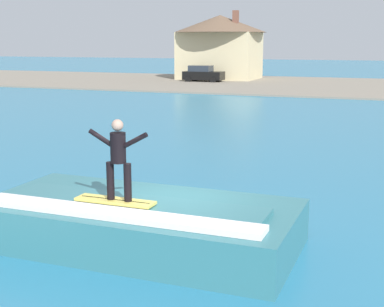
{
  "coord_description": "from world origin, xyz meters",
  "views": [
    {
      "loc": [
        4.65,
        -10.86,
        4.34
      ],
      "look_at": [
        -0.54,
        2.5,
        1.44
      ],
      "focal_mm": 51.63,
      "sensor_mm": 36.0,
      "label": 1
    }
  ],
  "objects": [
    {
      "name": "car_near_shore",
      "position": [
        -16.14,
        45.89,
        0.95
      ],
      "size": [
        4.31,
        2.2,
        1.86
      ],
      "color": "black",
      "rests_on": "ground_plane"
    },
    {
      "name": "surfboard",
      "position": [
        -0.84,
        -1.14,
        1.1
      ],
      "size": [
        1.73,
        0.42,
        0.06
      ],
      "color": "#EAD159",
      "rests_on": "wave_crest"
    },
    {
      "name": "wave_crest",
      "position": [
        -0.54,
        -0.66,
        0.5
      ],
      "size": [
        6.73,
        3.28,
        1.07
      ],
      "color": "#33737C",
      "rests_on": "ground_plane"
    },
    {
      "name": "surfer",
      "position": [
        -0.73,
        -1.16,
        2.08
      ],
      "size": [
        1.34,
        0.32,
        1.69
      ],
      "color": "black",
      "rests_on": "surfboard"
    },
    {
      "name": "shoreline_bank",
      "position": [
        0.0,
        45.51,
        0.07
      ],
      "size": [
        120.0,
        24.65,
        0.14
      ],
      "color": "gray",
      "rests_on": "ground_plane"
    },
    {
      "name": "ground_plane",
      "position": [
        0.0,
        0.0,
        0.0
      ],
      "size": [
        260.0,
        260.0,
        0.0
      ],
      "primitive_type": "plane",
      "color": "teal"
    },
    {
      "name": "house_with_chimney",
      "position": [
        -15.87,
        50.79,
        4.27
      ],
      "size": [
        10.71,
        10.71,
        7.8
      ],
      "color": "beige",
      "rests_on": "ground_plane"
    }
  ]
}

